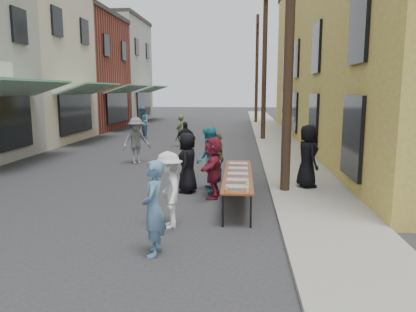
% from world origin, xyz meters
% --- Properties ---
extents(ground, '(120.00, 120.00, 0.00)m').
position_xyz_m(ground, '(0.00, 0.00, 0.00)').
color(ground, '#28282B').
rests_on(ground, ground).
extents(sidewalk, '(2.20, 60.00, 0.10)m').
position_xyz_m(sidewalk, '(5.00, 15.00, 0.05)').
color(sidewalk, gray).
rests_on(sidewalk, ground).
extents(storefront_row, '(8.00, 37.00, 9.00)m').
position_xyz_m(storefront_row, '(-10.00, 14.96, 4.12)').
color(storefront_row, maroon).
rests_on(storefront_row, ground).
extents(building_ochre, '(10.00, 28.00, 10.00)m').
position_xyz_m(building_ochre, '(11.10, 14.00, 5.00)').
color(building_ochre, '#AC963D').
rests_on(building_ochre, ground).
extents(utility_pole_near, '(0.26, 0.26, 9.00)m').
position_xyz_m(utility_pole_near, '(4.30, 3.00, 4.50)').
color(utility_pole_near, '#2D2116').
rests_on(utility_pole_near, ground).
extents(utility_pole_mid, '(0.26, 0.26, 9.00)m').
position_xyz_m(utility_pole_mid, '(4.30, 15.00, 4.50)').
color(utility_pole_mid, '#2D2116').
rests_on(utility_pole_mid, ground).
extents(utility_pole_far, '(0.26, 0.26, 9.00)m').
position_xyz_m(utility_pole_far, '(4.30, 27.00, 4.50)').
color(utility_pole_far, '#2D2116').
rests_on(utility_pole_far, ground).
extents(serving_table, '(0.70, 4.00, 0.75)m').
position_xyz_m(serving_table, '(3.01, 1.94, 0.71)').
color(serving_table, maroon).
rests_on(serving_table, ground).
extents(catering_tray_sausage, '(0.50, 0.33, 0.08)m').
position_xyz_m(catering_tray_sausage, '(3.01, 0.29, 0.79)').
color(catering_tray_sausage, maroon).
rests_on(catering_tray_sausage, serving_table).
extents(catering_tray_foil_b, '(0.50, 0.33, 0.08)m').
position_xyz_m(catering_tray_foil_b, '(3.01, 0.94, 0.79)').
color(catering_tray_foil_b, '#B2B2B7').
rests_on(catering_tray_foil_b, serving_table).
extents(catering_tray_buns, '(0.50, 0.33, 0.08)m').
position_xyz_m(catering_tray_buns, '(3.01, 1.64, 0.79)').
color(catering_tray_buns, tan).
rests_on(catering_tray_buns, serving_table).
extents(catering_tray_foil_d, '(0.50, 0.33, 0.08)m').
position_xyz_m(catering_tray_foil_d, '(3.01, 2.34, 0.79)').
color(catering_tray_foil_d, '#B2B2B7').
rests_on(catering_tray_foil_d, serving_table).
extents(catering_tray_buns_end, '(0.50, 0.33, 0.08)m').
position_xyz_m(catering_tray_buns_end, '(3.01, 3.04, 0.79)').
color(catering_tray_buns_end, tan).
rests_on(catering_tray_buns_end, serving_table).
extents(condiment_jar_a, '(0.07, 0.07, 0.08)m').
position_xyz_m(condiment_jar_a, '(2.79, -0.01, 0.79)').
color(condiment_jar_a, '#A57F26').
rests_on(condiment_jar_a, serving_table).
extents(condiment_jar_b, '(0.07, 0.07, 0.08)m').
position_xyz_m(condiment_jar_b, '(2.79, 0.09, 0.79)').
color(condiment_jar_b, '#A57F26').
rests_on(condiment_jar_b, serving_table).
extents(condiment_jar_c, '(0.07, 0.07, 0.08)m').
position_xyz_m(condiment_jar_c, '(2.79, 0.19, 0.79)').
color(condiment_jar_c, '#A57F26').
rests_on(condiment_jar_c, serving_table).
extents(cup_stack, '(0.08, 0.08, 0.12)m').
position_xyz_m(cup_stack, '(3.21, 0.04, 0.81)').
color(cup_stack, tan).
rests_on(cup_stack, serving_table).
extents(guest_front_a, '(0.59, 0.85, 1.67)m').
position_xyz_m(guest_front_a, '(1.60, 2.92, 0.84)').
color(guest_front_a, black).
rests_on(guest_front_a, ground).
extents(guest_front_b, '(0.42, 0.62, 1.67)m').
position_xyz_m(guest_front_b, '(1.60, -1.48, 0.83)').
color(guest_front_b, teal).
rests_on(guest_front_b, ground).
extents(guest_front_c, '(0.83, 0.99, 1.83)m').
position_xyz_m(guest_front_c, '(2.19, 3.05, 0.91)').
color(guest_front_c, teal).
rests_on(guest_front_c, ground).
extents(guest_front_d, '(0.89, 1.17, 1.60)m').
position_xyz_m(guest_front_d, '(1.60, -0.04, 0.80)').
color(guest_front_d, silver).
rests_on(guest_front_d, ground).
extents(guest_front_e, '(0.50, 0.95, 1.54)m').
position_xyz_m(guest_front_e, '(2.37, 4.31, 0.77)').
color(guest_front_e, '#55663B').
rests_on(guest_front_e, ground).
extents(guest_queue_back, '(0.56, 1.53, 1.63)m').
position_xyz_m(guest_queue_back, '(2.35, 2.40, 0.81)').
color(guest_queue_back, maroon).
rests_on(guest_queue_back, ground).
extents(server, '(0.78, 0.99, 1.78)m').
position_xyz_m(server, '(4.95, 3.43, 0.99)').
color(server, black).
rests_on(server, sidewalk).
extents(passerby_left, '(1.31, 1.26, 1.79)m').
position_xyz_m(passerby_left, '(-0.97, 7.19, 0.89)').
color(passerby_left, slate).
rests_on(passerby_left, ground).
extents(passerby_mid, '(0.95, 0.63, 1.50)m').
position_xyz_m(passerby_mid, '(0.70, 9.03, 0.75)').
color(passerby_mid, black).
rests_on(passerby_mid, ground).
extents(passerby_right, '(0.45, 0.62, 1.59)m').
position_xyz_m(passerby_right, '(-0.00, 12.08, 0.80)').
color(passerby_right, '#4F5F37').
rests_on(passerby_right, ground).
extents(passerby_far, '(1.07, 1.15, 1.89)m').
position_xyz_m(passerby_far, '(-2.72, 15.25, 0.95)').
color(passerby_far, teal).
rests_on(passerby_far, ground).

